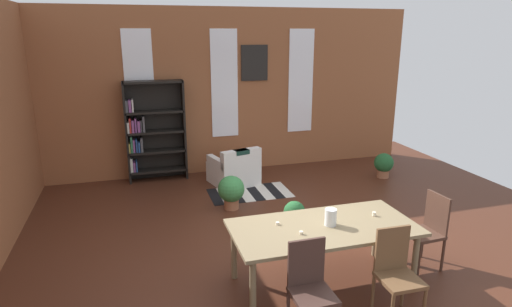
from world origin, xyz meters
The scene contains 20 objects.
ground_plane centered at (0.00, 0.00, 0.00)m, with size 9.82×9.82×0.00m, color #492417.
back_wall_brick centered at (0.00, 3.84, 1.67)m, with size 8.15×0.12×3.34m, color brown.
window_pane_0 centered at (-1.67, 3.77, 1.84)m, with size 0.55×0.02×2.17m, color white.
window_pane_1 centered at (0.00, 3.77, 1.84)m, with size 0.55×0.02×2.17m, color white.
window_pane_2 centered at (1.67, 3.77, 1.84)m, with size 0.55×0.02×2.17m, color white.
dining_table centered at (0.14, -0.76, 0.67)m, with size 2.11×1.01×0.74m.
vase_on_table centered at (0.22, -0.76, 0.84)m, with size 0.14×0.14×0.20m, color silver.
tealight_candle_0 centered at (-0.36, -0.58, 0.76)m, with size 0.04×0.04×0.03m, color silver.
tealight_candle_1 centered at (-0.19, -0.88, 0.76)m, with size 0.04×0.04×0.03m, color silver.
tealight_candle_2 centered at (0.83, -0.68, 0.77)m, with size 0.04×0.04×0.05m, color silver.
dining_chair_near_left centered at (-0.34, -1.49, 0.51)m, with size 0.40×0.40×0.95m.
dining_chair_head_right centered at (1.56, -0.75, 0.51)m, with size 0.42×0.42×0.95m.
dining_chair_near_right centered at (0.61, -1.49, 0.51)m, with size 0.41×0.41×0.95m.
bookshelf_tall centered at (-1.51, 3.59, 0.99)m, with size 1.14×0.32×1.97m.
armchair_white centered at (-0.03, 2.88, 0.28)m, with size 0.98×0.98×0.75m.
potted_plant_by_shelf centered at (0.31, 0.57, 0.27)m, with size 0.32×0.32×0.49m.
potted_plant_corner centered at (2.96, 2.39, 0.28)m, with size 0.39×0.39×0.50m.
potted_plant_window centered at (-0.37, 1.71, 0.32)m, with size 0.45×0.45×0.57m.
striped_rug centered at (0.12, 2.30, 0.00)m, with size 1.48×0.84×0.01m.
framed_picture centered at (0.63, 3.76, 2.25)m, with size 0.56×0.03×0.72m, color black.
Camera 1 is at (-1.86, -4.79, 2.86)m, focal length 29.99 mm.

